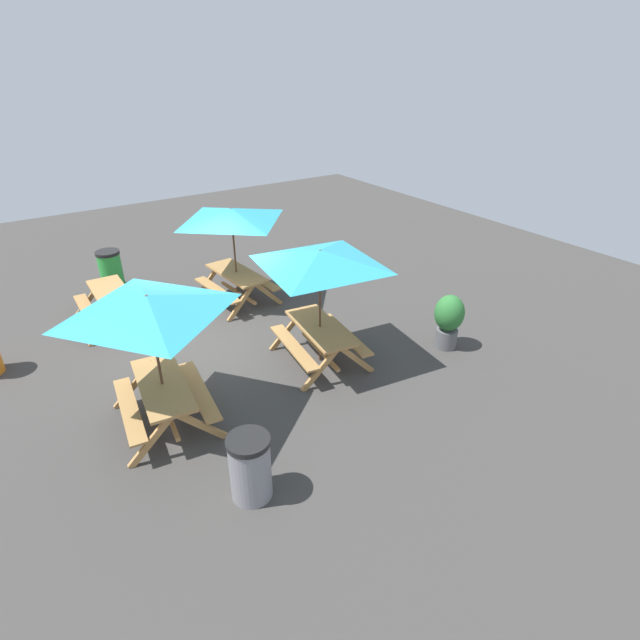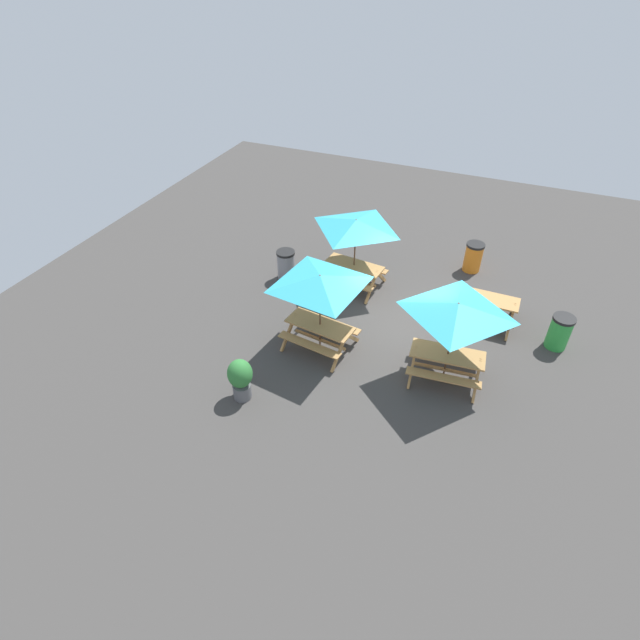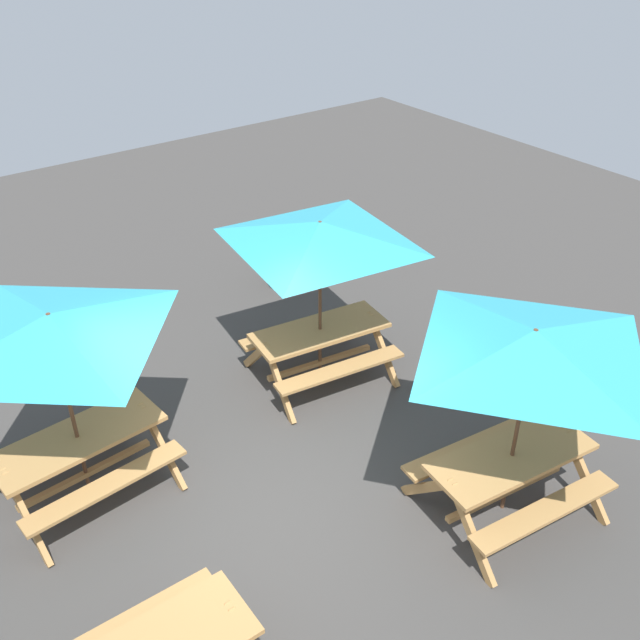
{
  "view_description": "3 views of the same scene",
  "coord_description": "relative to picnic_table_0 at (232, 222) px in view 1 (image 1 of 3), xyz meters",
  "views": [
    {
      "loc": [
        8.76,
        -3.07,
        5.35
      ],
      "look_at": [
        1.86,
        1.58,
        0.9
      ],
      "focal_mm": 28.0,
      "sensor_mm": 36.0,
      "label": 1
    },
    {
      "loc": [
        -2.09,
        10.99,
        9.01
      ],
      "look_at": [
        1.86,
        1.58,
        0.9
      ],
      "focal_mm": 28.0,
      "sensor_mm": 36.0,
      "label": 2
    },
    {
      "loc": [
        -2.84,
        -4.74,
        5.84
      ],
      "look_at": [
        1.86,
        1.58,
        0.9
      ],
      "focal_mm": 40.0,
      "sensor_mm": 36.0,
      "label": 3
    }
  ],
  "objects": [
    {
      "name": "picnic_table_2",
      "position": [
        3.5,
        -2.95,
        0.0
      ],
      "size": [
        2.22,
        2.22,
        2.34
      ],
      "rotation": [
        0.0,
        0.0,
        -0.12
      ],
      "color": "#A87A44",
      "rests_on": "ground"
    },
    {
      "name": "picnic_table_1",
      "position": [
        3.34,
        0.15,
        0.0
      ],
      "size": [
        2.8,
        2.8,
        2.34
      ],
      "rotation": [
        0.0,
        0.0,
        -0.14
      ],
      "color": "#A87A44",
      "rests_on": "ground"
    },
    {
      "name": "ground_plane",
      "position": [
        1.48,
        -1.42,
        -1.99
      ],
      "size": [
        24.0,
        24.0,
        0.0
      ],
      "primitive_type": "plane",
      "color": "#3D3A38",
      "rests_on": "ground"
    },
    {
      "name": "trash_bin_green",
      "position": [
        -2.55,
        -2.32,
        -1.49
      ],
      "size": [
        0.59,
        0.59,
        0.98
      ],
      "color": "green",
      "rests_on": "ground"
    },
    {
      "name": "trash_bin_gray",
      "position": [
        5.64,
        -2.51,
        -1.49
      ],
      "size": [
        0.59,
        0.59,
        0.98
      ],
      "color": "gray",
      "rests_on": "ground"
    },
    {
      "name": "picnic_table_3",
      "position": [
        -0.53,
        -2.76,
        -1.43
      ],
      "size": [
        1.82,
        1.55,
        0.81
      ],
      "rotation": [
        0.0,
        0.0,
        -0.01
      ],
      "color": "#A87A44",
      "rests_on": "ground"
    },
    {
      "name": "potted_plant_0",
      "position": [
        4.35,
        2.6,
        -1.34
      ],
      "size": [
        0.6,
        0.6,
        1.15
      ],
      "color": "#59595B",
      "rests_on": "ground"
    },
    {
      "name": "picnic_table_0",
      "position": [
        0.0,
        0.0,
        0.0
      ],
      "size": [
        2.17,
        2.17,
        2.34
      ],
      "rotation": [
        0.0,
        0.0,
        0.09
      ],
      "color": "#A87A44",
      "rests_on": "ground"
    }
  ]
}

